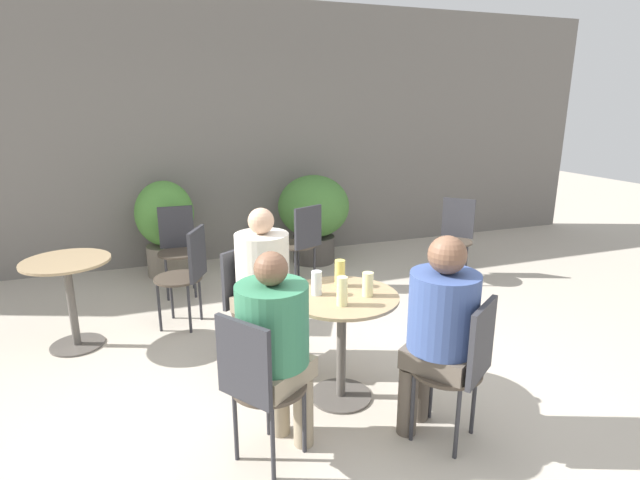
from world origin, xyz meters
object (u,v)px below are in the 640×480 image
beer_glass_0 (317,283)px  bistro_chair_0 (250,297)px  bistro_chair_6 (188,269)px  bistro_chair_4 (178,242)px  bistro_chair_5 (456,232)px  beer_glass_2 (368,284)px  potted_plant_0 (165,223)px  seated_person_0 (265,277)px  beer_glass_3 (340,273)px  seated_person_1 (275,338)px  cafe_table_far (69,285)px  cafe_table_near (342,322)px  beer_glass_1 (342,291)px  potted_plant_1 (314,212)px  bistro_chair_1 (257,378)px  bistro_chair_3 (302,238)px  seated_person_2 (440,323)px

beer_glass_0 → bistro_chair_0: bearing=117.4°
bistro_chair_6 → bistro_chair_4: bearing=-152.8°
bistro_chair_5 → beer_glass_2: size_ratio=5.73×
potted_plant_0 → bistro_chair_0: bearing=-78.6°
bistro_chair_0 → seated_person_0: 0.23m
bistro_chair_4 → beer_glass_2: bearing=-65.5°
potted_plant_0 → beer_glass_3: bearing=-71.0°
seated_person_1 → beer_glass_2: (0.67, 0.30, 0.11)m
cafe_table_far → seated_person_1: bearing=-55.9°
cafe_table_near → cafe_table_far: bearing=141.1°
bistro_chair_0 → beer_glass_3: bearing=-79.9°
cafe_table_far → potted_plant_0: (0.80, 1.52, 0.08)m
bistro_chair_4 → beer_glass_3: beer_glass_3 is taller
bistro_chair_0 → bistro_chair_5: bearing=-11.3°
beer_glass_1 → beer_glass_2: (0.20, 0.08, -0.01)m
cafe_table_near → bistro_chair_5: size_ratio=0.83×
beer_glass_0 → beer_glass_2: 0.31m
bistro_chair_0 → potted_plant_1: size_ratio=0.83×
bistro_chair_1 → potted_plant_1: 3.54m
bistro_chair_1 → potted_plant_1: (1.43, 3.23, 0.09)m
beer_glass_2 → bistro_chair_3: bearing=83.1°
bistro_chair_1 → bistro_chair_5: 3.44m
bistro_chair_5 → beer_glass_2: 2.61m
bistro_chair_3 → bistro_chair_6: same height
bistro_chair_0 → bistro_chair_4: bearing=68.0°
bistro_chair_3 → beer_glass_0: beer_glass_0 is taller
seated_person_2 → beer_glass_3: seated_person_2 is taller
bistro_chair_3 → potted_plant_1: potted_plant_1 is taller
bistro_chair_5 → beer_glass_0: 2.74m
bistro_chair_5 → beer_glass_1: bearing=-91.8°
bistro_chair_0 → beer_glass_1: bearing=-98.6°
cafe_table_near → bistro_chair_5: bistro_chair_5 is taller
beer_glass_2 → potted_plant_0: bearing=109.4°
bistro_chair_1 → beer_glass_0: size_ratio=5.69×
cafe_table_far → potted_plant_0: potted_plant_0 is taller
bistro_chair_6 → beer_glass_1: size_ratio=4.94×
bistro_chair_5 → bistro_chair_6: (-2.83, -0.28, 0.00)m
cafe_table_near → beer_glass_3: (0.05, 0.15, 0.27)m
bistro_chair_3 → bistro_chair_5: (1.63, -0.30, 0.00)m
bistro_chair_0 → bistro_chair_3: (0.84, 1.37, 0.00)m
seated_person_2 → bistro_chair_5: bearing=-161.2°
seated_person_2 → potted_plant_1: seated_person_2 is taller
potted_plant_0 → seated_person_2: bearing=-69.7°
potted_plant_0 → potted_plant_1: potted_plant_0 is taller
bistro_chair_3 → beer_glass_2: size_ratio=5.73×
bistro_chair_3 → bistro_chair_6: bearing=3.0°
bistro_chair_0 → cafe_table_far: bearing=115.4°
cafe_table_far → potted_plant_1: potted_plant_1 is taller
bistro_chair_0 → seated_person_2: bearing=-90.0°
bistro_chair_5 → seated_person_1: seated_person_1 is taller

